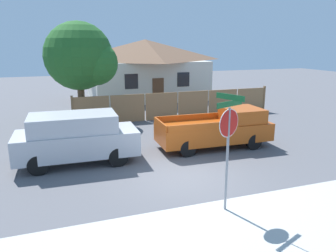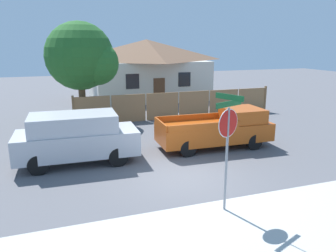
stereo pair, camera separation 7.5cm
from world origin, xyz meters
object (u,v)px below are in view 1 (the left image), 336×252
oak_tree (82,58)px  stop_sign (228,133)px  orange_pickup (218,129)px  red_suv (76,137)px  house (145,68)px

oak_tree → stop_sign: bearing=-77.8°
oak_tree → stop_sign: oak_tree is taller
oak_tree → orange_pickup: oak_tree is taller
oak_tree → red_suv: bearing=-98.4°
orange_pickup → stop_sign: stop_sign is taller
red_suv → orange_pickup: size_ratio=0.91×
house → stop_sign: (-3.23, -19.80, -0.26)m
oak_tree → red_suv: 7.45m
orange_pickup → oak_tree: bearing=128.6°
house → oak_tree: bearing=-127.3°
house → stop_sign: 20.06m
oak_tree → orange_pickup: 9.07m
house → oak_tree: 9.75m
house → red_suv: bearing=-115.3°
orange_pickup → stop_sign: bearing=-114.0°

